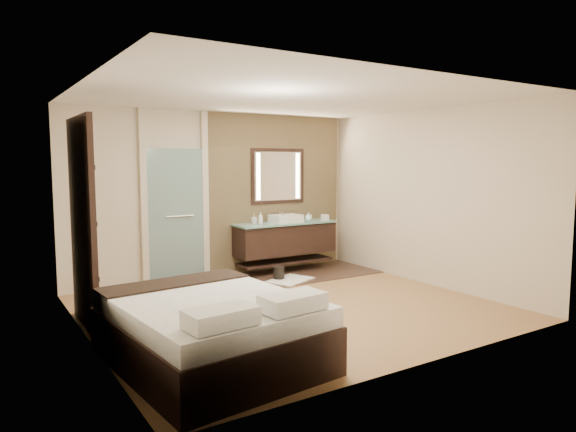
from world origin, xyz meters
TOP-DOWN VIEW (x-y plane):
  - floor at (0.00, 0.00)m, footprint 5.00×5.00m
  - tile_strip at (0.60, 1.60)m, footprint 3.80×1.30m
  - stone_wall at (1.10, 2.21)m, footprint 2.60×0.08m
  - vanity at (1.10, 1.92)m, footprint 1.85×0.55m
  - mirror_unit at (1.10, 2.16)m, footprint 1.06×0.04m
  - frosted_door at (-0.75, 2.20)m, footprint 1.10×0.12m
  - shoji_partition at (-2.43, 0.60)m, footprint 0.06×1.20m
  - bed at (-1.65, -1.16)m, footprint 1.79×2.16m
  - bath_mat at (0.78, 1.27)m, footprint 0.86×0.73m
  - waste_bin at (0.66, 1.41)m, footprint 0.23×0.23m
  - tissue_box at (1.85, 1.79)m, footprint 0.15×0.15m
  - soap_bottle_a at (0.59, 1.88)m, footprint 0.08×0.08m
  - soap_bottle_b at (0.55, 2.03)m, footprint 0.07×0.08m
  - soap_bottle_c at (1.51, 1.80)m, footprint 0.14×0.14m
  - cup at (1.65, 2.00)m, footprint 0.12×0.12m

SIDE VIEW (x-z plane):
  - floor at x=0.00m, z-range 0.00..0.00m
  - tile_strip at x=0.60m, z-range 0.00..0.01m
  - bath_mat at x=0.78m, z-range 0.01..0.03m
  - waste_bin at x=0.66m, z-range 0.00..0.22m
  - bed at x=-1.65m, z-range -0.07..0.71m
  - vanity at x=1.10m, z-range 0.14..1.02m
  - cup at x=1.65m, z-range 0.86..0.95m
  - tissue_box at x=1.85m, z-range 0.86..0.97m
  - soap_bottle_c at x=1.51m, z-range 0.86..1.02m
  - soap_bottle_b at x=0.55m, z-range 0.86..1.02m
  - soap_bottle_a at x=0.59m, z-range 0.86..1.06m
  - frosted_door at x=-0.75m, z-range -0.21..2.49m
  - shoji_partition at x=-2.43m, z-range 0.01..2.41m
  - stone_wall at x=1.10m, z-range 0.00..2.70m
  - mirror_unit at x=1.10m, z-range 1.17..2.13m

